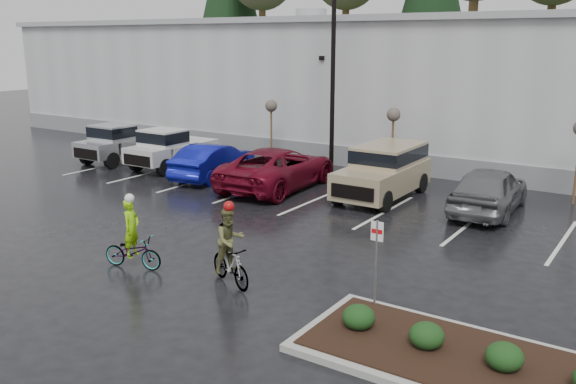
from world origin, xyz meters
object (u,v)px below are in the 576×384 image
Objects in this scene: suv_tan at (382,172)px; car_grey at (489,189)px; fire_lane_sign at (376,254)px; car_blue at (213,161)px; car_red at (278,168)px; cyclist_olive at (230,254)px; pickup_white at (177,147)px; lamppost at (333,49)px; cyclist_hivis at (133,245)px; sapling_mid at (393,119)px; sapling_west at (271,109)px; pickup_silver at (127,142)px.

suv_tan reaches higher than car_grey.
fire_lane_sign reaches higher than car_blue.
car_red is 2.81× the size of cyclist_olive.
car_red is at bearing -7.62° from pickup_white.
lamppost reaches higher than suv_tan.
cyclist_hivis is (8.45, -10.66, -0.32)m from pickup_white.
sapling_mid is at bearing -19.97° from cyclist_hivis.
lamppost is 4.00m from sapling_mid.
car_grey reaches higher than car_blue.
cyclist_olive reaches higher than pickup_white.
lamppost is 1.93× the size of car_blue.
sapling_west is 1.45× the size of fire_lane_sign.
sapling_west is 8.34m from suv_tan.
cyclist_olive is (4.85, -9.24, -0.05)m from car_red.
car_grey is 2.40× the size of cyclist_hivis.
pickup_white is at bearing -163.28° from lamppost.
cyclist_hivis is (5.06, -13.88, -2.07)m from sapling_west.
lamppost is at bearing 148.12° from suv_tan.
car_blue is 0.94× the size of suv_tan.
car_red is at bearing -129.06° from sapling_mid.
car_blue is at bearing 2.97° from car_grey.
lamppost is 7.22m from car_blue.
car_blue is at bearing -6.24° from pickup_silver.
lamppost is 4.19× the size of fire_lane_sign.
car_red is 1.23× the size of car_grey.
sapling_west is 0.63× the size of car_grey.
car_red is (-8.62, 8.70, -0.54)m from fire_lane_sign.
suv_tan is 2.43× the size of cyclist_hivis.
pickup_white is at bearing 3.76° from pickup_silver.
fire_lane_sign is 0.44× the size of car_grey.
sapling_mid is 1.45× the size of cyclist_olive.
suv_tan is at bearing -72.26° from sapling_mid.
lamppost is 1.83× the size of car_grey.
sapling_west reaches higher than cyclist_olive.
cyclist_olive is (0.50, -10.15, -0.22)m from suv_tan.
lamppost is at bearing -108.30° from car_red.
pickup_silver is 1.09× the size of car_blue.
car_red is (-0.82, -3.10, -4.82)m from lamppost.
sapling_mid is at bearing -132.46° from car_red.
pickup_white is 3.23m from car_blue.
car_blue is (-4.29, -3.13, -4.90)m from lamppost.
fire_lane_sign is at bearing -94.96° from cyclist_hivis.
suv_tan is at bearing 0.99° from pickup_silver.
car_grey is (18.28, 0.44, -0.12)m from pickup_silver.
fire_lane_sign reaches higher than suv_tan.
cyclist_hivis is (-2.46, -10.69, -0.37)m from suv_tan.
cyclist_olive reaches higher than fire_lane_sign.
suv_tan reaches higher than car_red.
fire_lane_sign is at bearing -32.25° from pickup_white.
sapling_mid is 1.52× the size of cyclist_hivis.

